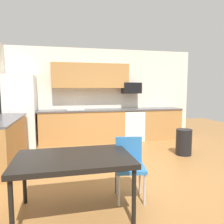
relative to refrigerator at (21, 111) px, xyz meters
name	(u,v)px	position (x,y,z in m)	size (l,w,h in m)	color
ground_plane	(124,170)	(2.18, -2.22, -0.95)	(12.00, 12.00, 0.00)	#9E6B38
wall_back	(100,95)	(2.18, 0.43, 0.40)	(5.80, 0.10, 2.70)	silver
cabinet_run_back	(83,127)	(1.61, 0.08, -0.50)	(2.37, 0.60, 0.90)	#AD7A42
cabinet_run_back_right	(159,124)	(3.99, 0.08, -0.50)	(1.18, 0.60, 0.90)	#AD7A42
cabinet_run_left	(3,143)	(-0.12, -1.42, -0.50)	(0.60, 2.00, 0.90)	#AD7A42
countertop_back	(102,110)	(2.18, 0.08, -0.03)	(4.80, 0.64, 0.04)	#4C4C51
countertop_left	(1,120)	(-0.12, -1.42, -0.03)	(0.64, 2.00, 0.04)	#4C4C51
upper_cabinets_back	(91,76)	(1.88, 0.21, 0.95)	(2.20, 0.34, 0.70)	#AD7A42
refrigerator	(21,111)	(0.00, 0.00, 0.00)	(0.76, 0.70, 1.89)	white
oven_range	(132,125)	(3.10, 0.08, -0.49)	(0.60, 0.60, 0.91)	white
microwave	(131,88)	(3.10, 0.18, 0.60)	(0.54, 0.36, 0.32)	black
sink_basin	(76,112)	(1.43, 0.08, -0.07)	(0.48, 0.40, 0.14)	#A5A8AD
sink_faucet	(75,106)	(1.43, 0.26, 0.09)	(0.02, 0.02, 0.24)	#B2B5BA
dining_table	(74,161)	(1.18, -3.48, -0.28)	(1.40, 0.90, 0.72)	black
chair_near_table	(130,163)	(1.97, -3.24, -0.44)	(0.46, 0.46, 0.85)	#2D72B7
trash_bin	(184,142)	(3.80, -1.63, -0.65)	(0.36, 0.36, 0.60)	black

